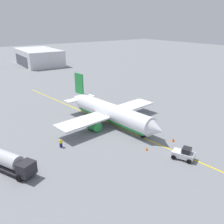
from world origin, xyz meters
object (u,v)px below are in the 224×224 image
object	(u,v)px
refueling_worker	(61,143)
safety_cone_wingtip	(147,149)
airplane	(111,113)
pushback_tug	(184,154)
safety_cone_nose	(173,140)
fuel_tanker	(7,160)

from	to	relation	value
refueling_worker	safety_cone_wingtip	bearing A→B (deg)	49.52
airplane	pushback_tug	size ratio (longest dim) A/B	7.09
airplane	safety_cone_nose	distance (m)	15.24
fuel_tanker	refueling_worker	xyz separation A→B (m)	(-1.89, 9.95, -0.91)
safety_cone_nose	pushback_tug	bearing A→B (deg)	-34.15
safety_cone_nose	safety_cone_wingtip	distance (m)	6.62
fuel_tanker	pushback_tug	distance (m)	28.84
airplane	refueling_worker	distance (m)	14.50
safety_cone_wingtip	pushback_tug	bearing A→B (deg)	26.69
airplane	pushback_tug	distance (m)	19.75
airplane	pushback_tug	xyz separation A→B (m)	(19.64, 1.11, -1.74)
airplane	safety_cone_nose	bearing A→B (deg)	18.36
refueling_worker	safety_cone_nose	bearing A→B (deg)	59.84
pushback_tug	airplane	bearing A→B (deg)	-176.77
fuel_tanker	refueling_worker	world-z (taller)	fuel_tanker
airplane	fuel_tanker	bearing A→B (deg)	-77.49
pushback_tug	safety_cone_nose	world-z (taller)	pushback_tug
fuel_tanker	safety_cone_nose	size ratio (longest dim) A/B	16.54
fuel_tanker	safety_cone_nose	bearing A→B (deg)	72.60
refueling_worker	safety_cone_wingtip	size ratio (longest dim) A/B	3.03
airplane	fuel_tanker	distance (m)	24.51
safety_cone_nose	refueling_worker	bearing A→B (deg)	-120.16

